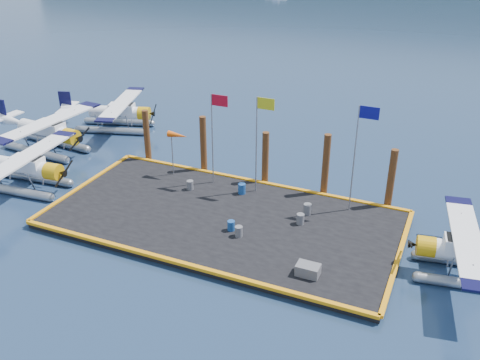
{
  "coord_description": "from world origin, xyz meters",
  "views": [
    {
      "loc": [
        11.7,
        -24.12,
        16.23
      ],
      "look_at": [
        0.2,
        2.0,
        1.93
      ],
      "focal_mm": 40.0,
      "sensor_mm": 36.0,
      "label": 1
    }
  ],
  "objects_px": {
    "seaplane_c": "(118,114)",
    "drum_0": "(190,185)",
    "seaplane_b": "(47,133)",
    "drum_5": "(242,189)",
    "flagpole_blue": "(359,144)",
    "drum_2": "(300,219)",
    "seaplane_a": "(24,169)",
    "flagpole_red": "(215,125)",
    "crate": "(308,270)",
    "piling_4": "(391,181)",
    "seaplane_d": "(471,255)",
    "piling_1": "(203,146)",
    "piling_2": "(265,160)",
    "flagpole_yellow": "(260,131)",
    "drum_4": "(307,209)",
    "piling_3": "(326,167)",
    "drum_1": "(239,231)",
    "windsock": "(178,136)",
    "drum_3": "(231,226)",
    "piling_0": "(147,137)"
  },
  "relations": [
    {
      "from": "drum_4",
      "to": "seaplane_d",
      "type": "bearing_deg",
      "value": -13.3
    },
    {
      "from": "drum_4",
      "to": "piling_2",
      "type": "height_order",
      "value": "piling_2"
    },
    {
      "from": "drum_0",
      "to": "drum_1",
      "type": "height_order",
      "value": "drum_0"
    },
    {
      "from": "seaplane_c",
      "to": "drum_0",
      "type": "bearing_deg",
      "value": 37.43
    },
    {
      "from": "drum_1",
      "to": "piling_0",
      "type": "distance_m",
      "value": 12.36
    },
    {
      "from": "seaplane_a",
      "to": "piling_3",
      "type": "relative_size",
      "value": 2.09
    },
    {
      "from": "piling_2",
      "to": "seaplane_a",
      "type": "bearing_deg",
      "value": -154.93
    },
    {
      "from": "windsock",
      "to": "piling_0",
      "type": "distance_m",
      "value": 4.02
    },
    {
      "from": "seaplane_a",
      "to": "flagpole_red",
      "type": "distance_m",
      "value": 12.78
    },
    {
      "from": "flagpole_red",
      "to": "piling_1",
      "type": "relative_size",
      "value": 1.43
    },
    {
      "from": "drum_4",
      "to": "crate",
      "type": "distance_m",
      "value": 5.91
    },
    {
      "from": "seaplane_a",
      "to": "flagpole_blue",
      "type": "relative_size",
      "value": 1.39
    },
    {
      "from": "drum_1",
      "to": "crate",
      "type": "xyz_separation_m",
      "value": [
        4.5,
        -1.83,
        -0.02
      ]
    },
    {
      "from": "drum_3",
      "to": "piling_0",
      "type": "height_order",
      "value": "piling_0"
    },
    {
      "from": "seaplane_a",
      "to": "seaplane_c",
      "type": "height_order",
      "value": "seaplane_a"
    },
    {
      "from": "drum_0",
      "to": "piling_2",
      "type": "bearing_deg",
      "value": 38.49
    },
    {
      "from": "seaplane_b",
      "to": "drum_5",
      "type": "relative_size",
      "value": 14.3
    },
    {
      "from": "drum_1",
      "to": "drum_4",
      "type": "distance_m",
      "value": 4.67
    },
    {
      "from": "drum_1",
      "to": "windsock",
      "type": "bearing_deg",
      "value": 141.62
    },
    {
      "from": "seaplane_a",
      "to": "piling_3",
      "type": "distance_m",
      "value": 19.34
    },
    {
      "from": "crate",
      "to": "piling_4",
      "type": "height_order",
      "value": "piling_4"
    },
    {
      "from": "drum_0",
      "to": "flagpole_blue",
      "type": "xyz_separation_m",
      "value": [
        10.1,
        1.5,
        3.98
      ]
    },
    {
      "from": "drum_3",
      "to": "piling_0",
      "type": "relative_size",
      "value": 0.15
    },
    {
      "from": "seaplane_c",
      "to": "flagpole_red",
      "type": "height_order",
      "value": "flagpole_red"
    },
    {
      "from": "seaplane_d",
      "to": "piling_1",
      "type": "xyz_separation_m",
      "value": [
        -17.3,
        5.21,
        0.79
      ]
    },
    {
      "from": "drum_0",
      "to": "flagpole_red",
      "type": "distance_m",
      "value": 4.14
    },
    {
      "from": "seaplane_b",
      "to": "drum_0",
      "type": "distance_m",
      "value": 13.26
    },
    {
      "from": "seaplane_b",
      "to": "drum_5",
      "type": "xyz_separation_m",
      "value": [
        16.35,
        -1.06,
        -0.74
      ]
    },
    {
      "from": "seaplane_b",
      "to": "piling_4",
      "type": "bearing_deg",
      "value": 97.48
    },
    {
      "from": "flagpole_blue",
      "to": "piling_1",
      "type": "height_order",
      "value": "flagpole_blue"
    },
    {
      "from": "flagpole_yellow",
      "to": "windsock",
      "type": "relative_size",
      "value": 1.99
    },
    {
      "from": "flagpole_blue",
      "to": "piling_2",
      "type": "height_order",
      "value": "flagpole_blue"
    },
    {
      "from": "seaplane_d",
      "to": "seaplane_b",
      "type": "bearing_deg",
      "value": 73.07
    },
    {
      "from": "crate",
      "to": "piling_2",
      "type": "distance_m",
      "value": 10.48
    },
    {
      "from": "seaplane_c",
      "to": "flagpole_blue",
      "type": "bearing_deg",
      "value": 56.25
    },
    {
      "from": "flagpole_blue",
      "to": "crate",
      "type": "bearing_deg",
      "value": -94.24
    },
    {
      "from": "seaplane_a",
      "to": "drum_1",
      "type": "relative_size",
      "value": 14.97
    },
    {
      "from": "seaplane_b",
      "to": "piling_2",
      "type": "height_order",
      "value": "piling_2"
    },
    {
      "from": "seaplane_b",
      "to": "piling_3",
      "type": "bearing_deg",
      "value": 98.01
    },
    {
      "from": "piling_2",
      "to": "flagpole_yellow",
      "type": "bearing_deg",
      "value": -82.79
    },
    {
      "from": "flagpole_blue",
      "to": "windsock",
      "type": "relative_size",
      "value": 2.08
    },
    {
      "from": "piling_0",
      "to": "piling_4",
      "type": "distance_m",
      "value": 17.0
    },
    {
      "from": "crate",
      "to": "drum_5",
      "type": "bearing_deg",
      "value": 134.46
    },
    {
      "from": "seaplane_b",
      "to": "piling_4",
      "type": "xyz_separation_m",
      "value": [
        25.01,
        1.22,
        0.52
      ]
    },
    {
      "from": "drum_1",
      "to": "piling_3",
      "type": "height_order",
      "value": "piling_3"
    },
    {
      "from": "seaplane_c",
      "to": "drum_2",
      "type": "relative_size",
      "value": 14.06
    },
    {
      "from": "drum_0",
      "to": "windsock",
      "type": "distance_m",
      "value": 3.36
    },
    {
      "from": "drum_3",
      "to": "crate",
      "type": "distance_m",
      "value": 5.59
    },
    {
      "from": "drum_2",
      "to": "flagpole_blue",
      "type": "height_order",
      "value": "flagpole_blue"
    },
    {
      "from": "drum_2",
      "to": "drum_3",
      "type": "distance_m",
      "value": 3.97
    }
  ]
}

